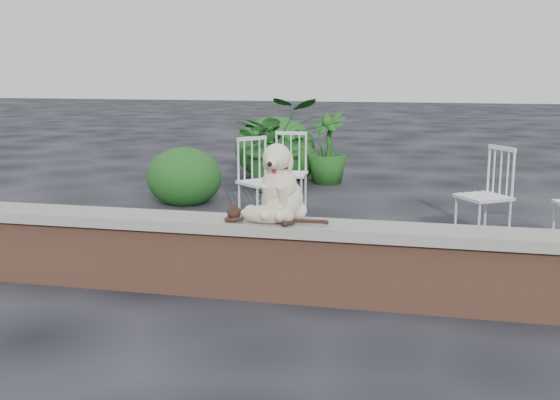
% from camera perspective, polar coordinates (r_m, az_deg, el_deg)
% --- Properties ---
extents(ground, '(60.00, 60.00, 0.00)m').
position_cam_1_polar(ground, '(5.08, 7.09, -8.53)').
color(ground, black).
rests_on(ground, ground).
extents(brick_wall, '(6.00, 0.30, 0.50)m').
position_cam_1_polar(brick_wall, '(5.00, 7.16, -5.83)').
color(brick_wall, brown).
rests_on(brick_wall, ground).
extents(capstone, '(6.20, 0.40, 0.08)m').
position_cam_1_polar(capstone, '(4.93, 7.24, -2.60)').
color(capstone, slate).
rests_on(capstone, brick_wall).
extents(dog, '(0.43, 0.54, 0.59)m').
position_cam_1_polar(dog, '(5.02, 0.20, 1.65)').
color(dog, beige).
rests_on(dog, capstone).
extents(cat, '(0.91, 0.30, 0.15)m').
position_cam_1_polar(cat, '(4.94, -1.10, -1.11)').
color(cat, tan).
rests_on(cat, capstone).
extents(chair_b, '(0.59, 0.59, 0.94)m').
position_cam_1_polar(chair_b, '(8.09, 0.71, 2.30)').
color(chair_b, white).
rests_on(chair_b, ground).
extents(chair_d, '(0.78, 0.78, 0.94)m').
position_cam_1_polar(chair_d, '(6.93, 16.59, 0.38)').
color(chair_d, white).
rests_on(chair_d, ground).
extents(chair_a, '(0.79, 0.79, 0.94)m').
position_cam_1_polar(chair_a, '(7.49, -1.53, 1.60)').
color(chair_a, white).
rests_on(chair_a, ground).
extents(potted_plant_a, '(1.45, 1.36, 1.30)m').
position_cam_1_polar(potted_plant_a, '(9.51, -0.24, 4.70)').
color(potted_plant_a, '#194714').
rests_on(potted_plant_a, ground).
extents(potted_plant_b, '(0.82, 0.82, 1.06)m').
position_cam_1_polar(potted_plant_b, '(10.12, 3.95, 4.37)').
color(potted_plant_b, '#194714').
rests_on(potted_plant_b, ground).
extents(shrubbery, '(1.78, 3.34, 1.00)m').
position_cam_1_polar(shrubbery, '(10.14, -1.79, 3.62)').
color(shrubbery, '#194714').
rests_on(shrubbery, ground).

